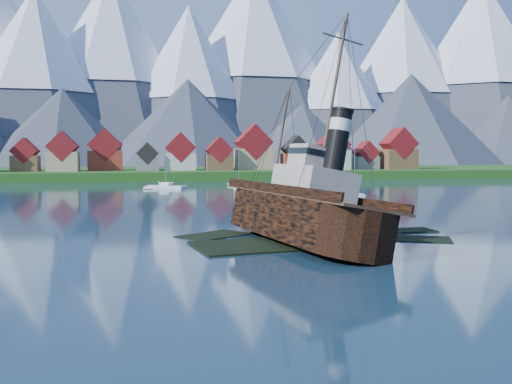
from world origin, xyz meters
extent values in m
plane|color=#183245|center=(0.00, 0.00, 0.00)|extent=(1400.00, 1400.00, 0.00)
cube|color=black|center=(-3.00, -2.00, -0.32)|extent=(19.08, 11.42, 1.00)
cube|color=black|center=(6.00, 4.00, -0.38)|extent=(15.15, 9.76, 1.00)
cube|color=black|center=(2.00, 9.00, -0.28)|extent=(11.45, 9.06, 1.00)
cube|color=black|center=(12.00, -1.00, -0.42)|extent=(10.27, 8.34, 1.00)
cube|color=black|center=(-9.00, 6.00, -0.40)|extent=(9.42, 8.68, 1.00)
cube|color=black|center=(15.00, 5.00, -0.35)|extent=(6.00, 4.00, 1.00)
cube|color=#1C4B15|center=(0.00, 170.00, 0.00)|extent=(600.00, 80.00, 3.20)
cube|color=#3F3D38|center=(0.00, 132.00, 0.00)|extent=(600.00, 2.50, 2.00)
cube|color=brown|center=(-56.00, 153.00, 5.75)|extent=(9.00, 8.00, 5.50)
cube|color=maroon|center=(-56.00, 153.00, 10.12)|extent=(9.16, 8.16, 9.16)
cube|color=tan|center=(-43.00, 150.00, 6.40)|extent=(10.50, 9.00, 6.80)
cube|color=maroon|center=(-43.00, 150.00, 11.69)|extent=(10.69, 9.18, 10.69)
cube|color=maroon|center=(-29.00, 156.00, 6.60)|extent=(12.00, 8.50, 7.20)
cube|color=maroon|center=(-29.00, 156.00, 12.36)|extent=(12.22, 8.67, 12.22)
cube|color=slate|center=(-14.00, 151.00, 5.40)|extent=(8.00, 7.00, 4.80)
cube|color=black|center=(-14.00, 151.00, 9.24)|extent=(8.15, 7.14, 8.15)
cube|color=beige|center=(-2.00, 154.00, 6.20)|extent=(11.00, 9.50, 6.40)
cube|color=maroon|center=(-2.00, 154.00, 11.38)|extent=(11.20, 9.69, 11.20)
cube|color=brown|center=(12.00, 150.00, 5.90)|extent=(9.50, 8.00, 5.80)
cube|color=maroon|center=(12.00, 150.00, 10.51)|extent=(9.67, 8.16, 9.67)
cube|color=tan|center=(26.00, 155.00, 7.00)|extent=(13.50, 10.00, 8.00)
cube|color=maroon|center=(26.00, 155.00, 13.43)|extent=(13.75, 10.20, 13.75)
cube|color=maroon|center=(42.00, 152.00, 6.10)|extent=(10.00, 8.50, 6.20)
cube|color=black|center=(42.00, 152.00, 11.00)|extent=(10.18, 8.67, 10.18)
cube|color=beige|center=(56.00, 149.00, 6.75)|extent=(11.50, 9.00, 7.50)
cube|color=maroon|center=(56.00, 149.00, 12.57)|extent=(11.71, 9.18, 11.71)
cube|color=slate|center=(71.00, 153.00, 5.50)|extent=(9.00, 7.50, 5.00)
cube|color=maroon|center=(71.00, 153.00, 9.62)|extent=(9.16, 7.65, 9.16)
cube|color=brown|center=(84.00, 151.00, 6.90)|extent=(12.50, 10.00, 7.80)
cube|color=maroon|center=(84.00, 151.00, 13.05)|extent=(12.73, 10.20, 12.73)
cone|color=#2D333D|center=(-100.00, 455.00, 73.00)|extent=(180.00, 180.00, 150.00)
cone|color=white|center=(-100.00, 455.00, 103.00)|extent=(111.60, 111.60, 90.00)
cone|color=#2D333D|center=(-40.00, 495.00, 88.00)|extent=(210.00, 210.00, 180.00)
cone|color=white|center=(-40.00, 495.00, 124.00)|extent=(130.20, 130.20, 108.00)
cone|color=#2D333D|center=(30.00, 470.00, 70.50)|extent=(170.00, 170.00, 145.00)
cone|color=white|center=(30.00, 470.00, 99.50)|extent=(105.40, 105.40, 87.00)
cone|color=#2D333D|center=(100.00, 515.00, 98.00)|extent=(240.00, 240.00, 200.00)
cone|color=white|center=(100.00, 515.00, 138.00)|extent=(148.80, 148.80, 120.00)
cone|color=#2D333D|center=(170.00, 460.00, 60.50)|extent=(150.00, 150.00, 125.00)
cone|color=white|center=(170.00, 460.00, 85.50)|extent=(93.00, 93.00, 75.00)
cone|color=#2D333D|center=(250.00, 490.00, 83.00)|extent=(200.00, 200.00, 170.00)
cone|color=white|center=(250.00, 490.00, 117.00)|extent=(124.00, 124.00, 102.00)
cone|color=#2D333D|center=(330.00, 475.00, 93.00)|extent=(230.00, 230.00, 190.00)
cone|color=white|center=(330.00, 475.00, 131.00)|extent=(142.60, 142.60, 114.00)
cone|color=#2D333D|center=(-70.00, 374.00, 27.00)|extent=(120.00, 120.00, 58.00)
cone|color=#2D333D|center=(20.00, 369.00, 31.00)|extent=(136.00, 136.00, 66.00)
cone|color=#2D333D|center=(110.00, 373.00, 23.00)|extent=(110.00, 110.00, 50.00)
cone|color=#2D333D|center=(200.00, 370.00, 35.50)|extent=(150.00, 150.00, 75.00)
cone|color=#2D333D|center=(290.00, 371.00, 28.00)|extent=(124.00, 124.00, 60.00)
cube|color=black|center=(-0.85, -0.40, 2.42)|extent=(7.55, 21.75, 4.53)
cone|color=black|center=(-0.85, 13.71, 2.42)|extent=(7.55, 7.55, 7.55)
cylinder|color=black|center=(-0.85, -11.28, 2.42)|extent=(7.55, 7.55, 4.53)
cube|color=#4C3826|center=(-0.85, -0.40, 4.79)|extent=(7.40, 28.70, 0.27)
cube|color=black|center=(-4.47, -0.40, 5.28)|extent=(0.22, 27.80, 0.97)
cube|color=black|center=(2.78, -0.40, 5.28)|extent=(0.22, 27.80, 0.97)
cube|color=#ADA89E|center=(-0.85, -2.02, 6.41)|extent=(5.61, 9.17, 3.24)
cube|color=#ADA89E|center=(-0.85, -0.94, 9.21)|extent=(3.88, 4.32, 2.37)
cylinder|color=black|center=(-0.85, -5.58, 11.05)|extent=(2.05, 2.05, 6.04)
cylinder|color=silver|center=(-0.85, -5.58, 12.56)|extent=(2.16, 2.16, 1.19)
cylinder|color=#473828|center=(-0.85, 8.23, 11.37)|extent=(0.30, 0.30, 12.95)
cylinder|color=#473828|center=(-0.85, -3.10, 17.41)|extent=(0.35, 0.35, 14.03)
cube|color=silver|center=(-10.24, 94.27, 0.11)|extent=(10.14, 7.39, 1.37)
cube|color=silver|center=(-10.24, 94.27, 1.20)|extent=(3.62, 3.40, 0.80)
cylinder|color=gray|center=(-10.24, 94.27, 6.72)|extent=(0.16, 0.16, 11.85)
cube|color=silver|center=(29.95, 60.84, 0.09)|extent=(3.26, 7.96, 1.09)
cube|color=silver|center=(29.95, 60.84, 0.96)|extent=(2.06, 2.43, 0.64)
cylinder|color=gray|center=(29.95, 60.84, 5.38)|extent=(0.13, 0.13, 9.48)
cube|color=silver|center=(10.58, 99.89, 0.09)|extent=(5.29, 9.36, 1.10)
cube|color=silver|center=(10.58, 99.89, 0.96)|extent=(2.77, 3.09, 0.64)
cylinder|color=gray|center=(10.58, 99.89, 5.39)|extent=(0.13, 0.13, 9.50)
camera|label=1|loc=(-17.60, -59.21, 9.66)|focal=40.00mm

